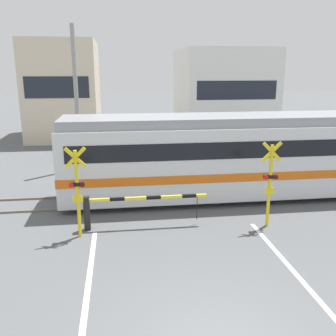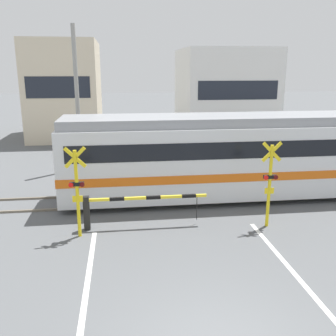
{
  "view_description": "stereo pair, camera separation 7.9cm",
  "coord_description": "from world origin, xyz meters",
  "px_view_note": "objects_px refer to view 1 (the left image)",
  "views": [
    {
      "loc": [
        -1.82,
        -5.74,
        5.23
      ],
      "look_at": [
        0.0,
        7.77,
        1.6
      ],
      "focal_mm": 40.0,
      "sensor_mm": 36.0,
      "label": 1
    },
    {
      "loc": [
        -1.74,
        -5.75,
        5.23
      ],
      "look_at": [
        0.0,
        7.77,
        1.6
      ],
      "focal_mm": 40.0,
      "sensor_mm": 36.0,
      "label": 2
    }
  ],
  "objects_px": {
    "crossing_barrier_near": "(119,205)",
    "crossing_barrier_far": "(195,162)",
    "commuter_train": "(287,152)",
    "crossing_signal_right": "(270,181)",
    "pedestrian": "(164,148)",
    "crossing_signal_left": "(77,188)"
  },
  "relations": [
    {
      "from": "commuter_train",
      "to": "crossing_signal_right",
      "type": "distance_m",
      "value": 3.72
    },
    {
      "from": "commuter_train",
      "to": "pedestrian",
      "type": "relative_size",
      "value": 10.48
    },
    {
      "from": "pedestrian",
      "to": "crossing_barrier_far",
      "type": "bearing_deg",
      "value": -63.52
    },
    {
      "from": "crossing_barrier_far",
      "to": "crossing_signal_right",
      "type": "bearing_deg",
      "value": -78.15
    },
    {
      "from": "commuter_train",
      "to": "crossing_signal_right",
      "type": "height_order",
      "value": "commuter_train"
    },
    {
      "from": "commuter_train",
      "to": "crossing_barrier_far",
      "type": "distance_m",
      "value": 4.56
    },
    {
      "from": "crossing_signal_right",
      "to": "crossing_signal_left",
      "type": "bearing_deg",
      "value": 180.0
    },
    {
      "from": "crossing_barrier_near",
      "to": "commuter_train",
      "type": "bearing_deg",
      "value": 20.47
    },
    {
      "from": "crossing_barrier_near",
      "to": "crossing_barrier_far",
      "type": "xyz_separation_m",
      "value": [
        3.72,
        5.6,
        0.0
      ]
    },
    {
      "from": "crossing_barrier_near",
      "to": "crossing_barrier_far",
      "type": "distance_m",
      "value": 6.73
    },
    {
      "from": "crossing_barrier_near",
      "to": "pedestrian",
      "type": "xyz_separation_m",
      "value": [
        2.52,
        8.02,
        0.22
      ]
    },
    {
      "from": "commuter_train",
      "to": "pedestrian",
      "type": "bearing_deg",
      "value": 129.82
    },
    {
      "from": "crossing_signal_left",
      "to": "crossing_signal_right",
      "type": "distance_m",
      "value": 6.28
    },
    {
      "from": "crossing_signal_right",
      "to": "crossing_barrier_far",
      "type": "bearing_deg",
      "value": 101.85
    },
    {
      "from": "crossing_barrier_near",
      "to": "crossing_signal_left",
      "type": "height_order",
      "value": "crossing_signal_left"
    },
    {
      "from": "crossing_signal_left",
      "to": "crossing_barrier_near",
      "type": "bearing_deg",
      "value": 21.19
    },
    {
      "from": "crossing_barrier_near",
      "to": "crossing_signal_left",
      "type": "distance_m",
      "value": 1.59
    },
    {
      "from": "crossing_signal_right",
      "to": "crossing_barrier_near",
      "type": "bearing_deg",
      "value": 174.34
    },
    {
      "from": "crossing_barrier_near",
      "to": "crossing_barrier_far",
      "type": "height_order",
      "value": "same"
    },
    {
      "from": "crossing_signal_left",
      "to": "crossing_barrier_far",
      "type": "bearing_deg",
      "value": 50.65
    },
    {
      "from": "crossing_signal_left",
      "to": "crossing_signal_right",
      "type": "xyz_separation_m",
      "value": [
        6.28,
        0.0,
        0.0
      ]
    },
    {
      "from": "crossing_barrier_near",
      "to": "pedestrian",
      "type": "bearing_deg",
      "value": 72.54
    }
  ]
}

